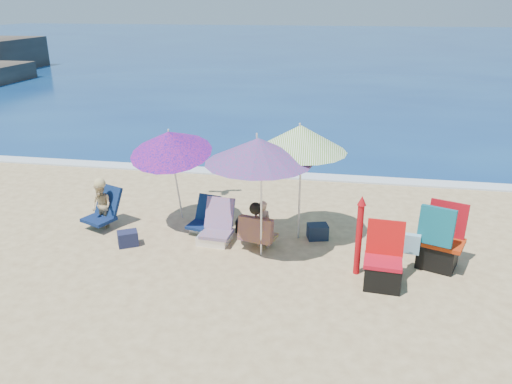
% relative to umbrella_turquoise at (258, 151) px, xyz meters
% --- Properties ---
extents(ground, '(120.00, 120.00, 0.00)m').
position_rel_umbrella_turquoise_xyz_m(ground, '(0.26, -1.00, -1.84)').
color(ground, '#D8BC84').
rests_on(ground, ground).
extents(sea, '(120.00, 80.00, 0.12)m').
position_rel_umbrella_turquoise_xyz_m(sea, '(0.26, 44.00, -1.89)').
color(sea, navy).
rests_on(sea, ground).
extents(foam, '(120.00, 0.50, 0.04)m').
position_rel_umbrella_turquoise_xyz_m(foam, '(0.26, 4.10, -1.82)').
color(foam, white).
rests_on(foam, ground).
extents(umbrella_turquoise, '(2.41, 2.41, 2.09)m').
position_rel_umbrella_turquoise_xyz_m(umbrella_turquoise, '(0.00, 0.00, 0.00)').
color(umbrella_turquoise, silver).
rests_on(umbrella_turquoise, ground).
extents(umbrella_striped, '(1.75, 1.75, 2.20)m').
position_rel_umbrella_turquoise_xyz_m(umbrella_striped, '(0.64, 0.59, 0.08)').
color(umbrella_striped, silver).
rests_on(umbrella_striped, ground).
extents(umbrella_blue, '(1.61, 1.66, 2.10)m').
position_rel_umbrella_turquoise_xyz_m(umbrella_blue, '(-1.78, 0.65, -0.12)').
color(umbrella_blue, silver).
rests_on(umbrella_blue, ground).
extents(furled_umbrella, '(0.16, 0.16, 1.36)m').
position_rel_umbrella_turquoise_xyz_m(furled_umbrella, '(1.72, -0.54, -1.09)').
color(furled_umbrella, '#B80D13').
rests_on(furled_umbrella, ground).
extents(chair_navy, '(0.60, 0.74, 0.66)m').
position_rel_umbrella_turquoise_xyz_m(chair_navy, '(-1.15, 0.63, -1.66)').
color(chair_navy, '#0C1E48').
rests_on(chair_navy, ground).
extents(chair_rainbow, '(0.63, 0.73, 0.76)m').
position_rel_umbrella_turquoise_xyz_m(chair_rainbow, '(-0.82, 0.20, -1.64)').
color(chair_rainbow, '#C06243').
rests_on(chair_rainbow, ground).
extents(camp_chair_left, '(0.62, 0.62, 1.00)m').
position_rel_umbrella_turquoise_xyz_m(camp_chair_left, '(2.11, -0.85, -1.54)').
color(camp_chair_left, red).
rests_on(camp_chair_left, ground).
extents(camp_chair_right, '(1.04, 0.82, 1.13)m').
position_rel_umbrella_turquoise_xyz_m(camp_chair_right, '(3.03, -0.09, -1.43)').
color(camp_chair_right, '#B1300C').
rests_on(camp_chair_right, ground).
extents(person_center, '(0.69, 0.65, 0.90)m').
position_rel_umbrella_turquoise_xyz_m(person_center, '(0.02, 0.06, -1.40)').
color(person_center, tan).
rests_on(person_center, ground).
extents(person_left, '(0.76, 0.85, 1.00)m').
position_rel_umbrella_turquoise_xyz_m(person_left, '(-3.16, 0.43, -1.39)').
color(person_left, tan).
rests_on(person_left, ground).
extents(bag_navy_a, '(0.43, 0.39, 0.27)m').
position_rel_umbrella_turquoise_xyz_m(bag_navy_a, '(-2.36, -0.25, -1.70)').
color(bag_navy_a, '#1C203D').
rests_on(bag_navy_a, ground).
extents(bag_black_a, '(0.33, 0.24, 0.24)m').
position_rel_umbrella_turquoise_xyz_m(bag_black_a, '(-0.38, 0.72, -1.72)').
color(bag_black_a, black).
rests_on(bag_black_a, ground).
extents(bag_navy_b, '(0.43, 0.37, 0.28)m').
position_rel_umbrella_turquoise_xyz_m(bag_navy_b, '(1.01, 0.64, -1.70)').
color(bag_navy_b, '#172334').
rests_on(bag_navy_b, ground).
extents(bag_black_b, '(0.29, 0.23, 0.19)m').
position_rel_umbrella_turquoise_xyz_m(bag_black_b, '(2.31, -0.41, -1.74)').
color(bag_black_b, black).
rests_on(bag_black_b, ground).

